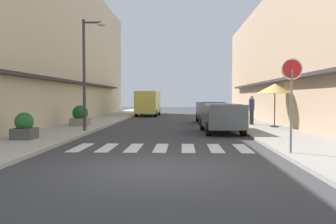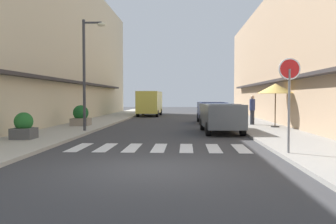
{
  "view_description": "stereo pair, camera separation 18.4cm",
  "coord_description": "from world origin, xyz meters",
  "px_view_note": "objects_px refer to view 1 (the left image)",
  "views": [
    {
      "loc": [
        0.75,
        -8.75,
        1.78
      ],
      "look_at": [
        -0.01,
        9.87,
        1.02
      ],
      "focal_mm": 38.04,
      "sensor_mm": 36.0,
      "label": 1
    },
    {
      "loc": [
        0.93,
        -8.74,
        1.78
      ],
      "look_at": [
        -0.01,
        9.87,
        1.02
      ],
      "focal_mm": 38.04,
      "sensor_mm": 36.0,
      "label": 2
    }
  ],
  "objects_px": {
    "parked_car_mid": "(210,110)",
    "parked_car_near": "(221,115)",
    "cafe_umbrella": "(275,89)",
    "planter_corner": "(24,127)",
    "street_lamp": "(88,63)",
    "delivery_van": "(148,101)",
    "pedestrian_walking_near": "(252,109)",
    "round_street_sign": "(292,80)",
    "planter_midblock": "(80,116)"
  },
  "relations": [
    {
      "from": "planter_corner",
      "to": "planter_midblock",
      "type": "xyz_separation_m",
      "value": [
        0.27,
        6.84,
        0.06
      ]
    },
    {
      "from": "pedestrian_walking_near",
      "to": "parked_car_near",
      "type": "bearing_deg",
      "value": 69.57
    },
    {
      "from": "cafe_umbrella",
      "to": "planter_corner",
      "type": "height_order",
      "value": "cafe_umbrella"
    },
    {
      "from": "parked_car_near",
      "to": "street_lamp",
      "type": "bearing_deg",
      "value": -177.53
    },
    {
      "from": "planter_corner",
      "to": "planter_midblock",
      "type": "height_order",
      "value": "planter_midblock"
    },
    {
      "from": "parked_car_near",
      "to": "planter_midblock",
      "type": "bearing_deg",
      "value": 159.99
    },
    {
      "from": "pedestrian_walking_near",
      "to": "planter_corner",
      "type": "bearing_deg",
      "value": 46.13
    },
    {
      "from": "round_street_sign",
      "to": "pedestrian_walking_near",
      "type": "xyz_separation_m",
      "value": [
        0.99,
        11.19,
        -1.22
      ]
    },
    {
      "from": "street_lamp",
      "to": "cafe_umbrella",
      "type": "distance_m",
      "value": 10.29
    },
    {
      "from": "round_street_sign",
      "to": "planter_midblock",
      "type": "distance_m",
      "value": 13.74
    },
    {
      "from": "street_lamp",
      "to": "pedestrian_walking_near",
      "type": "relative_size",
      "value": 3.07
    },
    {
      "from": "street_lamp",
      "to": "cafe_umbrella",
      "type": "xyz_separation_m",
      "value": [
        9.88,
        2.59,
        -1.21
      ]
    },
    {
      "from": "street_lamp",
      "to": "pedestrian_walking_near",
      "type": "distance_m",
      "value": 10.26
    },
    {
      "from": "round_street_sign",
      "to": "planter_corner",
      "type": "bearing_deg",
      "value": 161.78
    },
    {
      "from": "round_street_sign",
      "to": "pedestrian_walking_near",
      "type": "relative_size",
      "value": 1.58
    },
    {
      "from": "parked_car_near",
      "to": "cafe_umbrella",
      "type": "relative_size",
      "value": 1.8
    },
    {
      "from": "parked_car_mid",
      "to": "delivery_van",
      "type": "relative_size",
      "value": 0.73
    },
    {
      "from": "round_street_sign",
      "to": "pedestrian_walking_near",
      "type": "bearing_deg",
      "value": 84.95
    },
    {
      "from": "delivery_van",
      "to": "cafe_umbrella",
      "type": "bearing_deg",
      "value": -58.65
    },
    {
      "from": "parked_car_mid",
      "to": "delivery_van",
      "type": "xyz_separation_m",
      "value": [
        -5.23,
        9.39,
        0.49
      ]
    },
    {
      "from": "parked_car_near",
      "to": "planter_corner",
      "type": "relative_size",
      "value": 4.12
    },
    {
      "from": "parked_car_near",
      "to": "pedestrian_walking_near",
      "type": "xyz_separation_m",
      "value": [
        2.3,
        4.11,
        0.15
      ]
    },
    {
      "from": "parked_car_mid",
      "to": "parked_car_near",
      "type": "bearing_deg",
      "value": -90.0
    },
    {
      "from": "delivery_van",
      "to": "street_lamp",
      "type": "height_order",
      "value": "street_lamp"
    },
    {
      "from": "delivery_van",
      "to": "round_street_sign",
      "type": "relative_size",
      "value": 1.92
    },
    {
      "from": "planter_corner",
      "to": "parked_car_near",
      "type": "bearing_deg",
      "value": 25.47
    },
    {
      "from": "parked_car_mid",
      "to": "planter_corner",
      "type": "relative_size",
      "value": 3.71
    },
    {
      "from": "parked_car_near",
      "to": "street_lamp",
      "type": "relative_size",
      "value": 0.8
    },
    {
      "from": "parked_car_mid",
      "to": "delivery_van",
      "type": "height_order",
      "value": "delivery_van"
    },
    {
      "from": "planter_corner",
      "to": "street_lamp",
      "type": "bearing_deg",
      "value": 66.23
    },
    {
      "from": "cafe_umbrella",
      "to": "pedestrian_walking_near",
      "type": "bearing_deg",
      "value": 117.4
    },
    {
      "from": "delivery_van",
      "to": "street_lamp",
      "type": "bearing_deg",
      "value": -94.92
    },
    {
      "from": "planter_midblock",
      "to": "pedestrian_walking_near",
      "type": "height_order",
      "value": "pedestrian_walking_near"
    },
    {
      "from": "parked_car_near",
      "to": "parked_car_mid",
      "type": "distance_m",
      "value": 6.81
    },
    {
      "from": "parked_car_mid",
      "to": "cafe_umbrella",
      "type": "relative_size",
      "value": 1.62
    },
    {
      "from": "round_street_sign",
      "to": "planter_midblock",
      "type": "bearing_deg",
      "value": 132.94
    },
    {
      "from": "delivery_van",
      "to": "round_street_sign",
      "type": "bearing_deg",
      "value": -74.3
    },
    {
      "from": "parked_car_mid",
      "to": "pedestrian_walking_near",
      "type": "relative_size",
      "value": 2.2
    },
    {
      "from": "parked_car_near",
      "to": "delivery_van",
      "type": "xyz_separation_m",
      "value": [
        -5.23,
        16.2,
        0.48
      ]
    },
    {
      "from": "delivery_van",
      "to": "planter_corner",
      "type": "height_order",
      "value": "delivery_van"
    },
    {
      "from": "parked_car_near",
      "to": "street_lamp",
      "type": "distance_m",
      "value": 7.13
    },
    {
      "from": "parked_car_mid",
      "to": "planter_corner",
      "type": "distance_m",
      "value": 13.55
    },
    {
      "from": "planter_corner",
      "to": "parked_car_mid",
      "type": "bearing_deg",
      "value": 52.46
    },
    {
      "from": "parked_car_mid",
      "to": "round_street_sign",
      "type": "relative_size",
      "value": 1.4
    },
    {
      "from": "parked_car_mid",
      "to": "planter_midblock",
      "type": "relative_size",
      "value": 3.28
    },
    {
      "from": "parked_car_near",
      "to": "round_street_sign",
      "type": "xyz_separation_m",
      "value": [
        1.31,
        -7.08,
        1.37
      ]
    },
    {
      "from": "parked_car_mid",
      "to": "planter_midblock",
      "type": "bearing_deg",
      "value": -153.96
    },
    {
      "from": "parked_car_near",
      "to": "parked_car_mid",
      "type": "relative_size",
      "value": 1.11
    },
    {
      "from": "pedestrian_walking_near",
      "to": "delivery_van",
      "type": "bearing_deg",
      "value": -49.25
    },
    {
      "from": "cafe_umbrella",
      "to": "planter_corner",
      "type": "distance_m",
      "value": 13.18
    }
  ]
}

